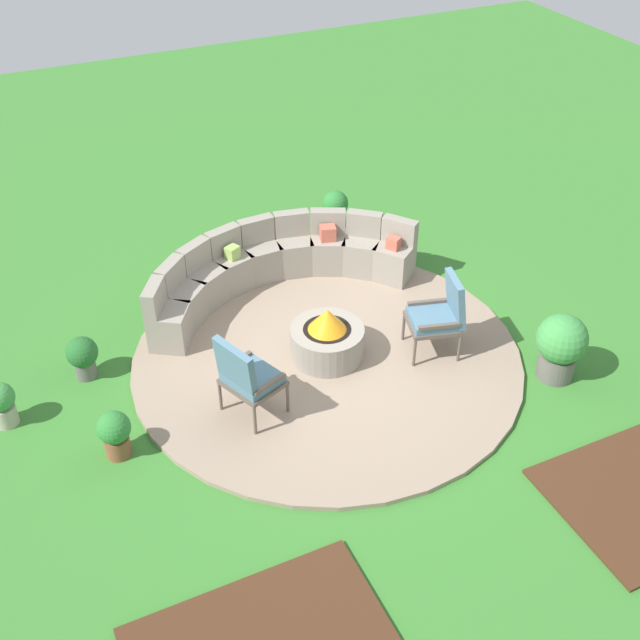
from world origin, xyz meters
name	(u,v)px	position (x,y,z in m)	size (l,w,h in m)	color
ground_plane	(327,359)	(0.00, 0.00, 0.00)	(24.00, 24.00, 0.00)	#387A2D
patio_circle	(327,357)	(0.00, 0.00, 0.03)	(4.67, 4.67, 0.06)	gray
fire_pit	(327,338)	(0.00, 0.00, 0.32)	(0.88, 0.88, 0.67)	gray
curved_stone_bench	(272,268)	(-0.05, 1.58, 0.39)	(3.81, 1.46, 0.84)	gray
lounge_chair_front_left	(246,376)	(-1.22, -0.56, 0.61)	(0.72, 0.75, 1.05)	brown
lounge_chair_front_right	(441,313)	(1.26, -0.46, 0.60)	(0.73, 0.68, 1.03)	brown
potted_plant_0	(335,207)	(1.49, 2.84, 0.33)	(0.39, 0.39, 0.58)	brown
potted_plant_1	(561,344)	(2.29, -1.41, 0.47)	(0.59, 0.59, 0.84)	#605B56
potted_plant_2	(2,403)	(-3.65, 0.48, 0.30)	(0.32, 0.32, 0.54)	#A89E8E
potted_plant_3	(115,432)	(-2.65, -0.49, 0.31)	(0.35, 0.35, 0.56)	brown
potted_plant_4	(83,356)	(-2.70, 0.91, 0.30)	(0.37, 0.37, 0.54)	#605B56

